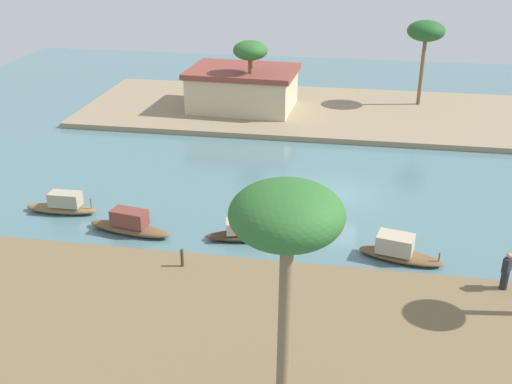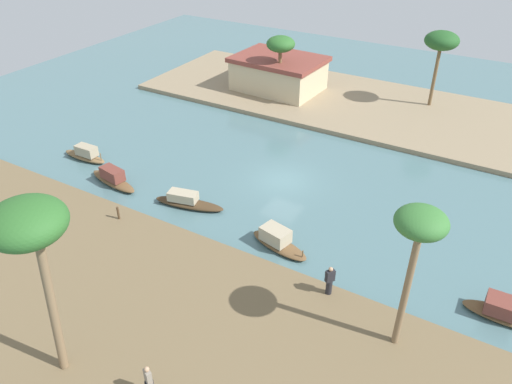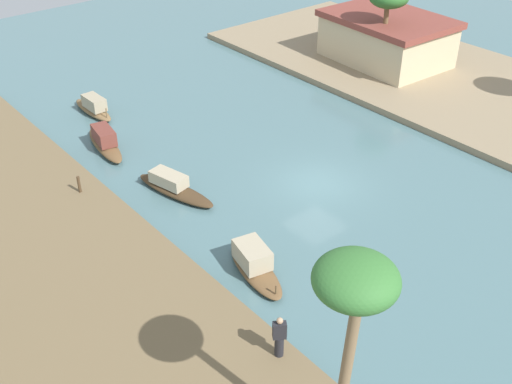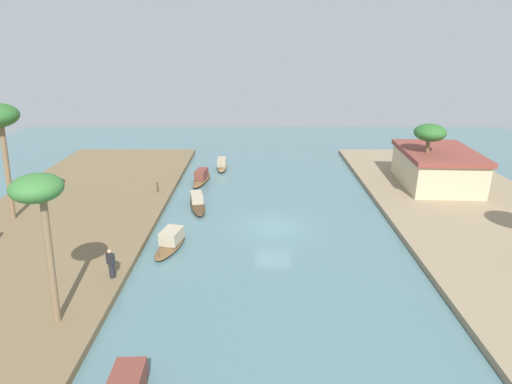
% 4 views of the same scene
% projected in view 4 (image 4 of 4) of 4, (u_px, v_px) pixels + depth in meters
% --- Properties ---
extents(river_water, '(71.09, 71.09, 0.00)m').
position_uv_depth(river_water, '(274.00, 227.00, 29.48)').
color(river_water, slate).
rests_on(river_water, ground).
extents(riverbank_left, '(41.06, 13.43, 0.39)m').
position_uv_depth(riverbank_left, '(59.00, 225.00, 29.43)').
color(riverbank_left, brown).
rests_on(riverbank_left, ground).
extents(riverbank_right, '(41.06, 13.43, 0.39)m').
position_uv_depth(riverbank_right, '(489.00, 225.00, 29.39)').
color(riverbank_right, '#937F60').
rests_on(riverbank_right, ground).
extents(sampan_foreground, '(4.75, 2.09, 1.00)m').
position_uv_depth(sampan_foreground, '(197.00, 203.00, 32.93)').
color(sampan_foreground, '#47331E').
rests_on(sampan_foreground, river_water).
extents(sampan_with_tall_canopy, '(3.85, 1.02, 1.16)m').
position_uv_depth(sampan_with_tall_canopy, '(222.00, 165.00, 42.53)').
color(sampan_with_tall_canopy, brown).
rests_on(sampan_with_tall_canopy, river_water).
extents(sampan_open_hull, '(3.97, 2.00, 1.18)m').
position_uv_depth(sampan_open_hull, '(171.00, 241.00, 26.43)').
color(sampan_open_hull, brown).
rests_on(sampan_open_hull, river_water).
extents(sampan_downstream_large, '(4.49, 1.76, 1.23)m').
position_uv_depth(sampan_downstream_large, '(202.00, 178.00, 38.53)').
color(sampan_downstream_large, brown).
rests_on(sampan_downstream_large, river_water).
extents(person_on_near_bank, '(0.46, 0.51, 1.65)m').
position_uv_depth(person_on_near_bank, '(111.00, 264.00, 22.32)').
color(person_on_near_bank, '#232328').
rests_on(person_on_near_bank, riverbank_left).
extents(mooring_post, '(0.14, 0.14, 0.83)m').
position_uv_depth(mooring_post, '(158.00, 187.00, 35.03)').
color(mooring_post, '#4C3823').
rests_on(mooring_post, riverbank_left).
extents(palm_tree_left_far, '(2.08, 2.08, 6.98)m').
position_uv_depth(palm_tree_left_far, '(38.00, 196.00, 17.00)').
color(palm_tree_left_far, '#7F6647').
rests_on(palm_tree_left_far, riverbank_left).
extents(palm_tree_right_short, '(2.56, 2.56, 5.51)m').
position_uv_depth(palm_tree_right_short, '(430.00, 134.00, 34.52)').
color(palm_tree_right_short, brown).
rests_on(palm_tree_right_short, riverbank_right).
extents(riverside_building, '(8.46, 6.37, 3.11)m').
position_uv_depth(riverside_building, '(437.00, 167.00, 36.38)').
color(riverside_building, beige).
rests_on(riverside_building, riverbank_right).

